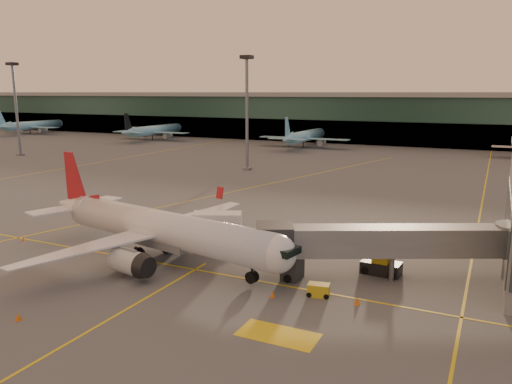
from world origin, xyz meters
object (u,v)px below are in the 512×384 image
at_px(catering_truck, 218,228).
at_px(pushback_tug, 381,266).
at_px(main_airplane, 158,228).
at_px(gpu_cart, 319,290).

bearing_deg(catering_truck, pushback_tug, -23.31).
bearing_deg(main_airplane, gpu_cart, 4.42).
relative_size(main_airplane, catering_truck, 5.81).
distance_m(main_airplane, catering_truck, 7.14).
bearing_deg(gpu_cart, main_airplane, 163.94).
relative_size(catering_truck, pushback_tug, 1.53).
xyz_separation_m(gpu_cart, pushback_tug, (3.74, 7.97, 0.24)).
relative_size(catering_truck, gpu_cart, 2.84).
relative_size(main_airplane, pushback_tug, 8.88).
height_order(main_airplane, pushback_tug, main_airplane).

